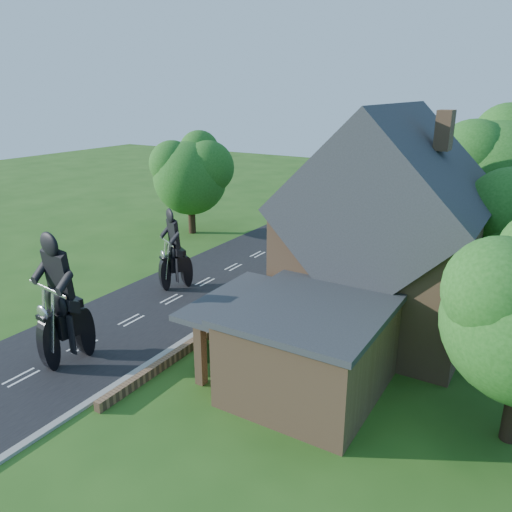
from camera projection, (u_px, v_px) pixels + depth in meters
The scene contains 17 objects.
ground at pixel (131, 320), 24.49m from camera, with size 120.00×120.00×0.00m, color #254F16.
road at pixel (131, 320), 24.49m from camera, with size 7.00×80.00×0.02m, color black.
kerb at pixel (190, 338), 22.67m from camera, with size 0.30×80.00×0.12m, color gray.
garden_wall at pixel (259, 300), 26.35m from camera, with size 0.30×22.00×0.40m, color #856243.
house at pixel (386, 238), 22.79m from camera, with size 9.54×8.64×10.24m.
annex at pixel (307, 346), 18.41m from camera, with size 7.05×5.94×3.44m.
tree_behind_house at pixel (506, 173), 28.57m from camera, with size 7.81×7.20×10.08m.
tree_behind_left at pixel (405, 171), 32.50m from camera, with size 6.94×6.40×9.16m.
tree_far_road at pixel (195, 172), 37.75m from camera, with size 6.08×5.60×7.84m.
shrub_a at pixel (205, 346), 20.89m from camera, with size 0.90×0.90×1.10m, color #143611.
shrub_b at pixel (238, 324), 22.91m from camera, with size 0.90×0.90×1.10m, color #143611.
shrub_c at pixel (266, 305), 24.94m from camera, with size 0.90×0.90×1.10m, color #143611.
shrub_d at pixel (309, 274), 28.98m from camera, with size 0.90×0.90×1.10m, color #143611.
shrub_e at pixel (326, 262), 31.01m from camera, with size 0.90×0.90×1.10m, color #143611.
shrub_f at pixel (342, 252), 33.03m from camera, with size 0.90×0.90×1.10m, color #143611.
motorcycle_lead at pixel (68, 343), 20.53m from camera, with size 0.46×1.82×1.69m, color black, non-canonical shape.
motorcycle_follow at pixel (176, 276), 28.26m from camera, with size 0.38×1.50×1.39m, color black, non-canonical shape.
Camera 1 is at (16.79, -15.77, 10.80)m, focal length 35.00 mm.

